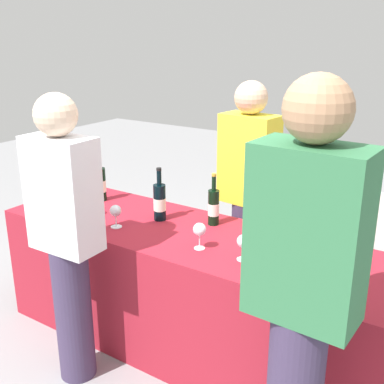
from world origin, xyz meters
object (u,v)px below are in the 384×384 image
(wine_bottle_4, at_px, (344,236))
(guest_1, at_px, (303,293))
(wine_bottle_1, at_px, (160,202))
(wine_bottle_3, at_px, (321,233))
(wine_glass_2, at_px, (200,230))
(wine_glass_4, at_px, (293,252))
(wine_glass_0, at_px, (89,202))
(wine_glass_1, at_px, (116,212))
(wine_bottle_0, at_px, (101,184))
(server_pouring, at_px, (248,190))
(wine_glass_3, at_px, (244,242))
(wine_bottle_2, at_px, (214,207))
(guest_0, at_px, (66,233))

(wine_bottle_4, distance_m, guest_1, 0.78)
(guest_1, bearing_deg, wine_bottle_1, 152.16)
(wine_bottle_3, distance_m, guest_1, 0.77)
(wine_bottle_1, bearing_deg, wine_glass_2, -26.97)
(wine_glass_4, bearing_deg, wine_glass_0, -179.79)
(wine_glass_1, distance_m, guest_1, 1.37)
(wine_bottle_0, height_order, server_pouring, server_pouring)
(wine_bottle_0, distance_m, server_pouring, 0.99)
(wine_bottle_0, relative_size, guest_1, 0.19)
(wine_bottle_3, relative_size, wine_glass_4, 2.15)
(wine_glass_4, height_order, server_pouring, server_pouring)
(wine_glass_1, bearing_deg, wine_glass_0, 170.74)
(wine_glass_0, bearing_deg, wine_glass_3, -0.56)
(wine_glass_4, xyz_separation_m, guest_1, (0.23, -0.48, 0.09))
(wine_bottle_2, xyz_separation_m, guest_1, (0.85, -0.79, 0.08))
(wine_glass_3, distance_m, wine_glass_4, 0.25)
(wine_bottle_0, xyz_separation_m, server_pouring, (0.88, 0.46, -0.02))
(wine_bottle_2, bearing_deg, wine_glass_4, -26.33)
(wine_bottle_0, relative_size, wine_bottle_2, 1.01)
(wine_bottle_4, relative_size, guest_1, 0.18)
(wine_bottle_0, bearing_deg, wine_bottle_4, 1.41)
(wine_bottle_4, distance_m, wine_glass_2, 0.73)
(wine_bottle_1, distance_m, guest_0, 0.65)
(wine_bottle_0, xyz_separation_m, wine_glass_3, (1.23, -0.27, -0.02))
(wine_glass_1, bearing_deg, wine_glass_2, 2.23)
(wine_bottle_2, distance_m, wine_glass_0, 0.78)
(server_pouring, bearing_deg, wine_bottle_0, 34.14)
(wine_bottle_4, height_order, guest_0, guest_0)
(wine_bottle_1, distance_m, wine_bottle_4, 1.09)
(wine_bottle_0, relative_size, guest_0, 0.20)
(wine_bottle_3, bearing_deg, wine_bottle_4, 17.65)
(wine_glass_3, xyz_separation_m, server_pouring, (-0.36, 0.74, 0.00))
(wine_bottle_4, height_order, wine_glass_0, wine_bottle_4)
(wine_bottle_0, relative_size, wine_glass_0, 2.35)
(wine_glass_1, bearing_deg, guest_1, -18.30)
(wine_glass_4, bearing_deg, server_pouring, 130.16)
(wine_glass_0, xyz_separation_m, guest_0, (0.28, -0.44, 0.01))
(wine_glass_2, bearing_deg, wine_glass_4, 2.86)
(wine_glass_0, distance_m, wine_glass_4, 1.34)
(wine_glass_1, relative_size, wine_glass_2, 0.95)
(wine_bottle_1, relative_size, wine_glass_1, 2.39)
(wine_bottle_4, distance_m, wine_glass_1, 1.28)
(wine_bottle_1, xyz_separation_m, wine_bottle_2, (0.31, 0.12, -0.01))
(wine_bottle_4, height_order, server_pouring, server_pouring)
(wine_bottle_4, height_order, wine_glass_1, wine_bottle_4)
(wine_bottle_1, bearing_deg, wine_bottle_4, 5.51)
(wine_bottle_0, height_order, wine_bottle_1, wine_bottle_1)
(wine_glass_3, bearing_deg, wine_bottle_1, 163.06)
(wine_glass_1, relative_size, guest_0, 0.09)
(wine_bottle_0, xyz_separation_m, wine_bottle_2, (0.86, 0.05, -0.01))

